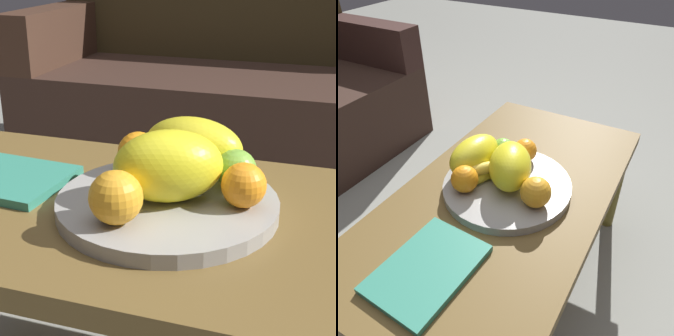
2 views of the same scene
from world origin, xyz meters
TOP-DOWN VIEW (x-y plane):
  - coffee_table at (0.00, 0.00)m, footprint 1.03×0.55m
  - couch at (-0.10, 1.32)m, footprint 1.70×0.70m
  - fruit_bowl at (0.01, 0.00)m, footprint 0.37×0.37m
  - melon_large_front at (0.02, 0.11)m, footprint 0.19×0.12m
  - melon_smaller_beside at (0.01, -0.01)m, footprint 0.21×0.18m
  - orange_front at (0.13, 0.01)m, footprint 0.07×0.07m
  - orange_left at (-0.03, -0.11)m, footprint 0.08×0.08m
  - orange_right at (-0.07, 0.09)m, footprint 0.08×0.08m
  - apple_front at (0.11, 0.07)m, footprint 0.07×0.07m
  - banana_bunch at (-0.01, 0.06)m, footprint 0.15×0.15m
  - magazine at (-0.32, 0.02)m, footprint 0.26×0.20m

SIDE VIEW (x-z plane):
  - couch at x=-0.10m, z-range -0.15..0.75m
  - coffee_table at x=0.00m, z-range 0.17..0.60m
  - magazine at x=-0.32m, z-range 0.44..0.45m
  - fruit_bowl at x=0.01m, z-range 0.44..0.46m
  - banana_bunch at x=-0.01m, z-range 0.46..0.52m
  - apple_front at x=0.11m, z-range 0.46..0.53m
  - orange_front at x=0.13m, z-range 0.46..0.53m
  - orange_right at x=-0.07m, z-range 0.46..0.54m
  - orange_left at x=-0.03m, z-range 0.46..0.54m
  - melon_large_front at x=0.02m, z-range 0.46..0.57m
  - melon_smaller_beside at x=0.01m, z-range 0.46..0.58m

